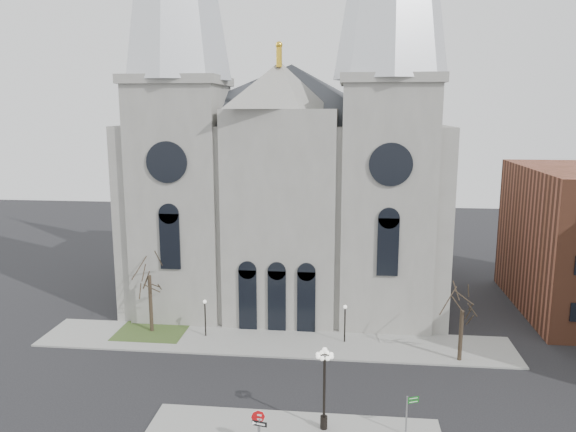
# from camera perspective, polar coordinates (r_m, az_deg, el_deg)

# --- Properties ---
(ground) EXTENTS (160.00, 160.00, 0.00)m
(ground) POSITION_cam_1_polar(r_m,az_deg,el_deg) (39.08, -3.76, -19.14)
(ground) COLOR black
(ground) RESTS_ON ground
(sidewalk_far) EXTENTS (40.00, 6.00, 0.14)m
(sidewalk_far) POSITION_cam_1_polar(r_m,az_deg,el_deg) (48.77, -1.49, -12.65)
(sidewalk_far) COLOR gray
(sidewalk_far) RESTS_ON ground
(grass_patch) EXTENTS (6.00, 5.00, 0.18)m
(grass_patch) POSITION_cam_1_polar(r_m,az_deg,el_deg) (52.17, -13.65, -11.33)
(grass_patch) COLOR #364C20
(grass_patch) RESTS_ON ground
(cathedral) EXTENTS (33.00, 26.66, 54.00)m
(cathedral) POSITION_cam_1_polar(r_m,az_deg,el_deg) (56.50, 0.04, 9.80)
(cathedral) COLOR gray
(cathedral) RESTS_ON ground
(tree_left) EXTENTS (3.20, 3.20, 7.50)m
(tree_left) POSITION_cam_1_polar(r_m,az_deg,el_deg) (50.38, -13.93, -5.53)
(tree_left) COLOR black
(tree_left) RESTS_ON ground
(tree_right) EXTENTS (3.20, 3.20, 6.00)m
(tree_right) POSITION_cam_1_polar(r_m,az_deg,el_deg) (45.80, 17.30, -8.85)
(tree_right) COLOR black
(tree_right) RESTS_ON ground
(ped_lamp_left) EXTENTS (0.32, 0.32, 3.26)m
(ped_lamp_left) POSITION_cam_1_polar(r_m,az_deg,el_deg) (49.48, -8.43, -9.59)
(ped_lamp_left) COLOR black
(ped_lamp_left) RESTS_ON sidewalk_far
(ped_lamp_right) EXTENTS (0.32, 0.32, 3.26)m
(ped_lamp_right) POSITION_cam_1_polar(r_m,az_deg,el_deg) (48.00, 5.81, -10.19)
(ped_lamp_right) COLOR black
(ped_lamp_right) RESTS_ON sidewalk_far
(stop_sign) EXTENTS (0.86, 0.19, 2.40)m
(stop_sign) POSITION_cam_1_polar(r_m,az_deg,el_deg) (34.43, -3.04, -20.03)
(stop_sign) COLOR slate
(stop_sign) RESTS_ON sidewalk_near
(globe_lamp) EXTENTS (1.44, 1.44, 5.33)m
(globe_lamp) POSITION_cam_1_polar(r_m,az_deg,el_deg) (35.40, 3.72, -16.10)
(globe_lamp) COLOR black
(globe_lamp) RESTS_ON sidewalk_near
(one_way_sign) EXTENTS (0.89, 0.22, 2.07)m
(one_way_sign) POSITION_cam_1_polar(r_m,az_deg,el_deg) (34.17, -2.90, -20.90)
(one_way_sign) COLOR slate
(one_way_sign) RESTS_ON sidewalk_near
(street_name_sign) EXTENTS (0.75, 0.35, 2.51)m
(street_name_sign) POSITION_cam_1_polar(r_m,az_deg,el_deg) (36.39, 12.09, -18.90)
(street_name_sign) COLOR slate
(street_name_sign) RESTS_ON sidewalk_near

